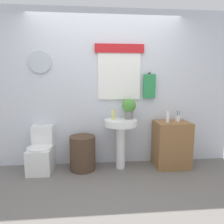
# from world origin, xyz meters

# --- Properties ---
(ground_plane) EXTENTS (8.00, 8.00, 0.00)m
(ground_plane) POSITION_xyz_m (0.00, 0.00, 0.00)
(ground_plane) COLOR slate
(back_wall) EXTENTS (4.40, 0.18, 2.60)m
(back_wall) POSITION_xyz_m (0.00, 1.15, 1.31)
(back_wall) COLOR silver
(back_wall) RESTS_ON ground_plane
(toilet) EXTENTS (0.38, 0.51, 0.73)m
(toilet) POSITION_xyz_m (-1.05, 0.88, 0.28)
(toilet) COLOR white
(toilet) RESTS_ON ground_plane
(laundry_hamper) EXTENTS (0.41, 0.41, 0.56)m
(laundry_hamper) POSITION_xyz_m (-0.39, 0.85, 0.28)
(laundry_hamper) COLOR #4C3828
(laundry_hamper) RESTS_ON ground_plane
(pedestal_sink) EXTENTS (0.53, 0.53, 0.82)m
(pedestal_sink) POSITION_xyz_m (0.23, 0.85, 0.62)
(pedestal_sink) COLOR white
(pedestal_sink) RESTS_ON ground_plane
(faucet) EXTENTS (0.03, 0.03, 0.10)m
(faucet) POSITION_xyz_m (0.23, 0.97, 0.87)
(faucet) COLOR silver
(faucet) RESTS_ON pedestal_sink
(wooden_cabinet) EXTENTS (0.56, 0.44, 0.77)m
(wooden_cabinet) POSITION_xyz_m (1.09, 0.85, 0.38)
(wooden_cabinet) COLOR olive
(wooden_cabinet) RESTS_ON ground_plane
(soap_bottle) EXTENTS (0.05, 0.05, 0.15)m
(soap_bottle) POSITION_xyz_m (0.11, 0.90, 0.89)
(soap_bottle) COLOR #DBD166
(soap_bottle) RESTS_ON pedestal_sink
(potted_plant) EXTENTS (0.23, 0.23, 0.34)m
(potted_plant) POSITION_xyz_m (0.37, 0.91, 1.01)
(potted_plant) COLOR slate
(potted_plant) RESTS_ON pedestal_sink
(lotion_bottle) EXTENTS (0.05, 0.05, 0.18)m
(lotion_bottle) POSITION_xyz_m (0.99, 0.81, 0.86)
(lotion_bottle) COLOR white
(lotion_bottle) RESTS_ON wooden_cabinet
(toothbrush_cup) EXTENTS (0.08, 0.08, 0.19)m
(toothbrush_cup) POSITION_xyz_m (1.19, 0.87, 0.82)
(toothbrush_cup) COLOR silver
(toothbrush_cup) RESTS_ON wooden_cabinet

